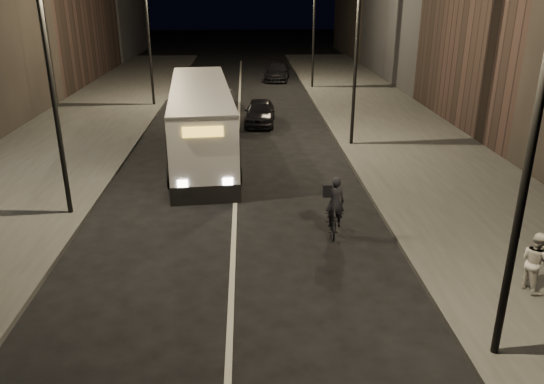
{
  "coord_description": "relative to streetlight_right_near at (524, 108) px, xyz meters",
  "views": [
    {
      "loc": [
        0.46,
        -12.96,
        7.33
      ],
      "look_at": [
        1.2,
        2.09,
        1.5
      ],
      "focal_mm": 35.0,
      "sensor_mm": 36.0,
      "label": 1
    }
  ],
  "objects": [
    {
      "name": "cyclist_on_bicycle",
      "position": [
        -2.18,
        6.2,
        -4.71
      ],
      "size": [
        0.74,
        1.75,
        1.97
      ],
      "rotation": [
        0.0,
        0.0,
        -0.09
      ],
      "color": "black",
      "rests_on": "ground"
    },
    {
      "name": "streetlight_right_near",
      "position": [
        0.0,
        0.0,
        0.0
      ],
      "size": [
        1.2,
        0.44,
        8.12
      ],
      "color": "black",
      "rests_on": "sidewalk_right"
    },
    {
      "name": "pedestrian_woman",
      "position": [
        2.27,
        2.38,
        -4.41
      ],
      "size": [
        0.75,
        0.88,
        1.57
      ],
      "primitive_type": "imported",
      "rotation": [
        0.0,
        0.0,
        1.79
      ],
      "color": "beige",
      "rests_on": "sidewalk_right"
    },
    {
      "name": "car_far",
      "position": [
        -2.17,
        36.38,
        -4.66
      ],
      "size": [
        2.6,
        5.06,
        1.4
      ],
      "primitive_type": "imported",
      "rotation": [
        0.0,
        0.0,
        -0.14
      ],
      "color": "black",
      "rests_on": "ground"
    },
    {
      "name": "sidewalk_right",
      "position": [
        3.17,
        18.0,
        -5.28
      ],
      "size": [
        7.0,
        70.0,
        0.16
      ],
      "primitive_type": "cube",
      "color": "#353532",
      "rests_on": "ground"
    },
    {
      "name": "car_near",
      "position": [
        -4.1,
        20.83,
        -4.66
      ],
      "size": [
        1.94,
        4.2,
        1.39
      ],
      "primitive_type": "imported",
      "rotation": [
        0.0,
        0.0,
        -0.07
      ],
      "color": "black",
      "rests_on": "ground"
    },
    {
      "name": "car_mid",
      "position": [
        -6.41,
        25.41,
        -4.74
      ],
      "size": [
        1.48,
        3.81,
        1.24
      ],
      "primitive_type": "imported",
      "rotation": [
        0.0,
        0.0,
        3.1
      ],
      "color": "#343437",
      "rests_on": "ground"
    },
    {
      "name": "streetlight_right_mid",
      "position": [
        0.0,
        16.0,
        0.0
      ],
      "size": [
        1.2,
        0.44,
        8.12
      ],
      "color": "black",
      "rests_on": "sidewalk_right"
    },
    {
      "name": "city_bus",
      "position": [
        -6.93,
        14.81,
        -3.6
      ],
      "size": [
        3.69,
        12.2,
        3.24
      ],
      "rotation": [
        0.0,
        0.0,
        0.09
      ],
      "color": "silver",
      "rests_on": "ground"
    },
    {
      "name": "streetlight_right_far",
      "position": [
        0.0,
        32.0,
        0.0
      ],
      "size": [
        1.2,
        0.44,
        8.12
      ],
      "color": "black",
      "rests_on": "sidewalk_right"
    },
    {
      "name": "streetlight_left_near",
      "position": [
        -10.66,
        8.0,
        0.0
      ],
      "size": [
        1.2,
        0.44,
        8.12
      ],
      "color": "black",
      "rests_on": "sidewalk_left"
    },
    {
      "name": "sidewalk_left",
      "position": [
        -13.83,
        18.0,
        -5.28
      ],
      "size": [
        7.0,
        70.0,
        0.16
      ],
      "primitive_type": "cube",
      "color": "#353532",
      "rests_on": "ground"
    },
    {
      "name": "ground",
      "position": [
        -5.33,
        4.0,
        -5.36
      ],
      "size": [
        180.0,
        180.0,
        0.0
      ],
      "primitive_type": "plane",
      "color": "black",
      "rests_on": "ground"
    },
    {
      "name": "streetlight_left_far",
      "position": [
        -10.66,
        26.0,
        0.0
      ],
      "size": [
        1.2,
        0.44,
        8.12
      ],
      "color": "black",
      "rests_on": "sidewalk_left"
    }
  ]
}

